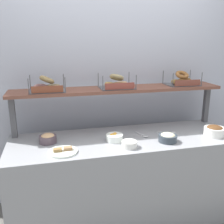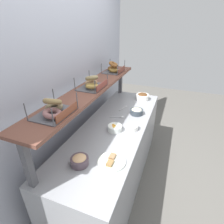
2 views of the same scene
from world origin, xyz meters
name	(u,v)px [view 1 (image 1 of 2)]	position (x,y,z in m)	size (l,w,h in m)	color
ground_plane	(124,215)	(0.00, 0.00, 0.00)	(8.00, 8.00, 0.00)	#595651
back_wall	(111,90)	(0.00, 0.55, 1.20)	(3.34, 0.06, 2.40)	#A8ADBD
deli_counter	(125,178)	(0.00, 0.00, 0.42)	(2.14, 0.70, 0.85)	gray
shelf_riser_left	(13,117)	(-1.01, 0.27, 1.05)	(0.05, 0.05, 0.40)	#4C4C51
shelf_riser_right	(206,104)	(1.01, 0.27, 1.05)	(0.05, 0.05, 0.40)	#4C4C51
upper_shelf	(118,89)	(0.00, 0.27, 1.26)	(2.10, 0.32, 0.03)	brown
bowl_fruit_salad	(114,137)	(-0.12, -0.04, 0.88)	(0.15, 0.15, 0.07)	white
bowl_hummus	(48,138)	(-0.70, 0.06, 0.89)	(0.15, 0.15, 0.09)	#51414A
bowl_tuna_salad	(168,137)	(0.35, -0.17, 0.89)	(0.17, 0.17, 0.08)	#333D45
bowl_chocolate_spread	(214,131)	(0.85, -0.14, 0.90)	(0.20, 0.20, 0.10)	white
bowl_cream_cheese	(129,143)	(-0.03, -0.21, 0.89)	(0.13, 0.13, 0.07)	white
serving_plate_white	(63,151)	(-0.59, -0.18, 0.86)	(0.24, 0.24, 0.04)	white
serving_spoon_near_plate	(143,135)	(0.18, 0.01, 0.86)	(0.08, 0.17, 0.01)	#B7B7BC
serving_spoon_by_edge	(170,132)	(0.47, 0.03, 0.86)	(0.18, 0.07, 0.01)	#B7B7BC
bagel_basket_poppy	(47,86)	(-0.68, 0.25, 1.33)	(0.32, 0.25, 0.15)	#4C4C51
bagel_basket_everything	(117,83)	(-0.02, 0.26, 1.33)	(0.33, 0.26, 0.15)	#4C4C51
bagel_basket_cinnamon_raisin	(182,80)	(0.69, 0.27, 1.33)	(0.33, 0.25, 0.15)	#4C4C51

